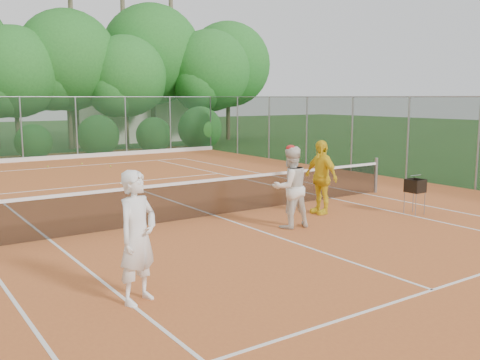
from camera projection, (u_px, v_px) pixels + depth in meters
name	position (u px, v px, depth m)	size (l,w,h in m)	color
ground	(216.00, 217.00, 13.54)	(120.00, 120.00, 0.00)	#1F4117
clay_court	(216.00, 216.00, 13.54)	(18.00, 36.00, 0.02)	#BD602B
club_building	(145.00, 119.00, 37.90)	(8.00, 5.00, 3.00)	beige
tennis_net	(215.00, 196.00, 13.46)	(11.97, 0.10, 1.10)	gray
player_white	(138.00, 237.00, 7.70)	(0.71, 0.47, 1.95)	white
player_center_grp	(290.00, 187.00, 12.20)	(0.99, 0.82, 1.91)	white
player_yellow	(321.00, 177.00, 13.69)	(1.11, 0.46, 1.90)	yellow
ball_hopper	(415.00, 186.00, 13.63)	(0.40, 0.40, 0.91)	gray
stray_ball_a	(82.00, 164.00, 23.97)	(0.07, 0.07, 0.07)	#B5C92E
stray_ball_b	(48.00, 166.00, 22.95)	(0.07, 0.07, 0.07)	#ABC62E
stray_ball_c	(111.00, 166.00, 23.02)	(0.07, 0.07, 0.07)	#B4CE2F
court_markings	(216.00, 216.00, 13.54)	(11.03, 23.83, 0.01)	white
fence_back	(50.00, 128.00, 25.53)	(18.07, 0.07, 3.00)	#19381E
fence_right	(478.00, 144.00, 17.12)	(0.07, 33.07, 3.00)	#19381E
tropical_treeline	(47.00, 59.00, 30.03)	(32.10, 8.49, 15.03)	brown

